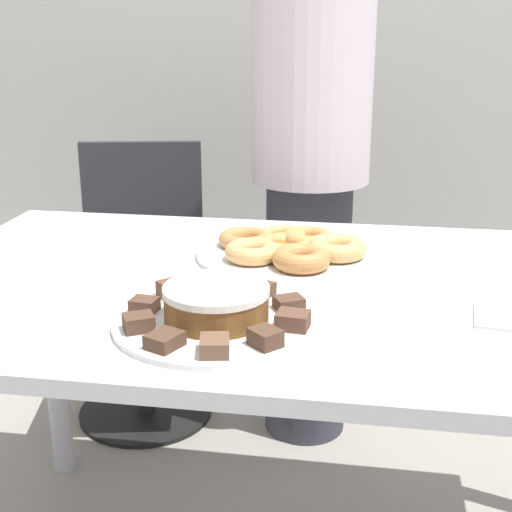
% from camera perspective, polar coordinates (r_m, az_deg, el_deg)
% --- Properties ---
extents(wall_back, '(8.00, 0.05, 2.60)m').
position_cam_1_polar(wall_back, '(2.85, 6.11, 19.13)').
color(wall_back, beige).
rests_on(wall_back, ground_plane).
extents(table, '(1.46, 0.90, 0.76)m').
position_cam_1_polar(table, '(1.43, 1.55, -5.64)').
color(table, silver).
rests_on(table, ground_plane).
extents(person_standing, '(0.34, 0.34, 1.63)m').
position_cam_1_polar(person_standing, '(2.08, 4.24, 7.44)').
color(person_standing, '#383842').
rests_on(person_standing, ground_plane).
extents(office_chair_left, '(0.52, 0.52, 0.88)m').
position_cam_1_polar(office_chair_left, '(2.35, -9.10, -2.79)').
color(office_chair_left, black).
rests_on(office_chair_left, ground_plane).
extents(plate_cake, '(0.35, 0.35, 0.01)m').
position_cam_1_polar(plate_cake, '(1.19, -3.17, -5.29)').
color(plate_cake, white).
rests_on(plate_cake, table).
extents(plate_donuts, '(0.39, 0.39, 0.01)m').
position_cam_1_polar(plate_donuts, '(1.54, 2.44, 0.20)').
color(plate_donuts, white).
rests_on(plate_donuts, table).
extents(frosted_cake, '(0.18, 0.18, 0.06)m').
position_cam_1_polar(frosted_cake, '(1.18, -3.20, -3.76)').
color(frosted_cake, brown).
rests_on(frosted_cake, plate_cake).
extents(lamington_0, '(0.06, 0.06, 0.02)m').
position_cam_1_polar(lamington_0, '(1.29, 0.33, -2.72)').
color(lamington_0, '#513828').
rests_on(lamington_0, plate_cake).
extents(lamington_1, '(0.05, 0.05, 0.02)m').
position_cam_1_polar(lamington_1, '(1.31, -3.07, -2.43)').
color(lamington_1, brown).
rests_on(lamington_1, plate_cake).
extents(lamington_2, '(0.07, 0.07, 0.03)m').
position_cam_1_polar(lamington_2, '(1.29, -6.50, -2.68)').
color(lamington_2, brown).
rests_on(lamington_2, plate_cake).
extents(lamington_3, '(0.05, 0.04, 0.02)m').
position_cam_1_polar(lamington_3, '(1.23, -8.91, -3.88)').
color(lamington_3, '#513828').
rests_on(lamington_3, plate_cake).
extents(lamington_4, '(0.06, 0.06, 0.03)m').
position_cam_1_polar(lamington_4, '(1.16, -9.37, -5.27)').
color(lamington_4, '#513828').
rests_on(lamington_4, plate_cake).
extents(lamington_5, '(0.06, 0.07, 0.02)m').
position_cam_1_polar(lamington_5, '(1.10, -7.32, -6.70)').
color(lamington_5, '#513828').
rests_on(lamington_5, plate_cake).
extents(lamington_6, '(0.05, 0.06, 0.02)m').
position_cam_1_polar(lamington_6, '(1.07, -3.32, -7.19)').
color(lamington_6, brown).
rests_on(lamington_6, plate_cake).
extents(lamington_7, '(0.06, 0.06, 0.03)m').
position_cam_1_polar(lamington_7, '(1.09, 0.75, -6.53)').
color(lamington_7, '#513828').
rests_on(lamington_7, plate_cake).
extents(lamington_8, '(0.06, 0.05, 0.03)m').
position_cam_1_polar(lamington_8, '(1.15, 2.96, -5.15)').
color(lamington_8, brown).
rests_on(lamington_8, plate_cake).
extents(lamington_9, '(0.06, 0.06, 0.02)m').
position_cam_1_polar(lamington_9, '(1.23, 2.65, -3.79)').
color(lamington_9, '#513828').
rests_on(lamington_9, plate_cake).
extents(donut_0, '(0.12, 0.12, 0.03)m').
position_cam_1_polar(donut_0, '(1.54, 2.45, 0.91)').
color(donut_0, '#D18E4C').
rests_on(donut_0, plate_donuts).
extents(donut_1, '(0.12, 0.12, 0.04)m').
position_cam_1_polar(donut_1, '(1.43, 3.64, -0.22)').
color(donut_1, '#C68447').
rests_on(donut_1, plate_donuts).
extents(donut_2, '(0.12, 0.12, 0.04)m').
position_cam_1_polar(donut_2, '(1.51, 6.49, 0.61)').
color(donut_2, '#E5AD66').
rests_on(donut_2, plate_donuts).
extents(donut_3, '(0.11, 0.11, 0.03)m').
position_cam_1_polar(donut_3, '(1.58, 4.15, 1.44)').
color(donut_3, '#D18E4C').
rests_on(donut_3, plate_donuts).
extents(donut_4, '(0.11, 0.11, 0.03)m').
position_cam_1_polar(donut_4, '(1.61, 2.13, 1.62)').
color(donut_4, tan).
rests_on(donut_4, plate_donuts).
extents(donut_5, '(0.12, 0.12, 0.03)m').
position_cam_1_polar(donut_5, '(1.58, -0.87, 1.38)').
color(donut_5, '#C68447').
rests_on(donut_5, plate_donuts).
extents(donut_6, '(0.12, 0.12, 0.04)m').
position_cam_1_polar(donut_6, '(1.48, -0.30, 0.35)').
color(donut_6, '#E5AD66').
rests_on(donut_6, plate_donuts).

